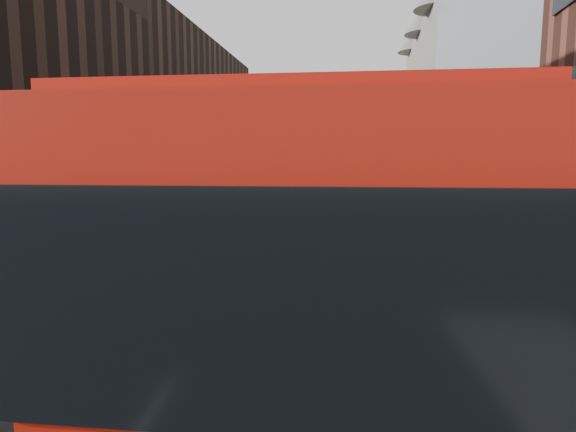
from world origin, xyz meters
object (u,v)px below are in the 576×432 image
at_px(red_bus, 323,258).
at_px(grey_bus, 356,180).
at_px(car_c, 370,204).
at_px(car_a, 358,227).
at_px(car_b, 341,221).
at_px(street_lamp, 165,160).

height_order(red_bus, grey_bus, red_bus).
bearing_deg(car_c, grey_bus, 100.27).
bearing_deg(car_a, car_c, 92.00).
bearing_deg(red_bus, grey_bus, 87.12).
relative_size(grey_bus, car_b, 2.89).
xyz_separation_m(red_bus, car_b, (-0.32, 18.45, -1.91)).
distance_m(grey_bus, car_c, 15.27).
height_order(car_b, car_c, car_c).
relative_size(red_bus, car_a, 2.66).
bearing_deg(grey_bus, car_b, -94.87).
xyz_separation_m(street_lamp, grey_bus, (11.02, 25.69, -2.29)).
xyz_separation_m(street_lamp, red_bus, (10.58, -17.54, -1.64)).
bearing_deg(street_lamp, car_a, -9.74).
relative_size(street_lamp, grey_bus, 0.63).
distance_m(car_a, car_b, 2.99).
distance_m(street_lamp, car_b, 10.90).
bearing_deg(car_b, car_a, -77.42).
distance_m(grey_bus, car_a, 27.64).
height_order(red_bus, car_a, red_bus).
distance_m(red_bus, car_a, 15.73).
xyz_separation_m(red_bus, car_a, (0.64, 15.62, -1.81)).
bearing_deg(street_lamp, grey_bus, 66.78).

